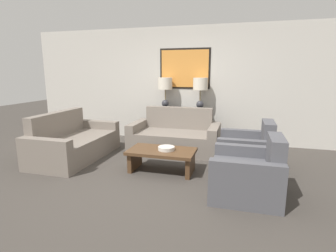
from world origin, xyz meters
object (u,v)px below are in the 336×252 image
object	(u,v)px
couch_by_side	(74,143)
coffee_table	(162,156)
console_table	(182,126)
armchair_near_camera	(248,175)
table_lamp_left	(165,87)
armchair_near_back_wall	(247,152)
decorative_bowl	(166,148)
couch_by_back_wall	(175,137)
table_lamp_right	(200,87)

from	to	relation	value
couch_by_side	coffee_table	distance (m)	1.86
console_table	armchair_near_camera	world-z (taller)	armchair_near_camera
coffee_table	table_lamp_left	bearing A→B (deg)	104.52
console_table	armchair_near_back_wall	size ratio (longest dim) A/B	1.40
couch_by_side	decorative_bowl	distance (m)	1.93
couch_by_side	armchair_near_camera	xyz separation A→B (m)	(3.20, -0.76, 0.00)
table_lamp_left	couch_by_back_wall	size ratio (longest dim) A/B	0.38
table_lamp_right	decorative_bowl	bearing A→B (deg)	-97.42
console_table	armchair_near_camera	xyz separation A→B (m)	(1.44, -2.43, -0.11)
couch_by_side	coffee_table	bearing A→B (deg)	-7.18
console_table	table_lamp_left	size ratio (longest dim) A/B	1.78
table_lamp_left	armchair_near_camera	size ratio (longest dim) A/B	0.79
coffee_table	couch_by_back_wall	bearing A→B (deg)	93.93
couch_by_back_wall	couch_by_side	world-z (taller)	same
table_lamp_left	couch_by_side	xyz separation A→B (m)	(-1.35, -1.66, -1.01)
table_lamp_left	decorative_bowl	xyz separation A→B (m)	(0.57, -1.89, -0.89)
coffee_table	couch_by_side	bearing A→B (deg)	172.82
couch_by_back_wall	console_table	bearing A→B (deg)	90.00
table_lamp_right	coffee_table	size ratio (longest dim) A/B	0.64
coffee_table	armchair_near_back_wall	world-z (taller)	armchair_near_back_wall
table_lamp_right	armchair_near_back_wall	distance (m)	1.99
decorative_bowl	table_lamp_left	bearing A→B (deg)	106.70
couch_by_side	armchair_near_camera	size ratio (longest dim) A/B	2.05
coffee_table	armchair_near_back_wall	bearing A→B (deg)	21.40
decorative_bowl	armchair_near_back_wall	size ratio (longest dim) A/B	0.31
couch_by_back_wall	armchair_near_camera	size ratio (longest dim) A/B	2.05
coffee_table	armchair_near_back_wall	xyz separation A→B (m)	(1.36, 0.53, 0.01)
couch_by_back_wall	decorative_bowl	bearing A→B (deg)	-82.55
console_table	coffee_table	distance (m)	1.90
couch_by_side	console_table	bearing A→B (deg)	43.43
decorative_bowl	console_table	bearing A→B (deg)	94.85
couch_by_back_wall	armchair_near_camera	distance (m)	2.28
table_lamp_left	armchair_near_camera	distance (m)	3.21
console_table	armchair_near_back_wall	xyz separation A→B (m)	(1.44, -1.37, -0.11)
coffee_table	armchair_near_camera	size ratio (longest dim) A/B	1.23
console_table	decorative_bowl	xyz separation A→B (m)	(0.16, -1.89, 0.00)
armchair_near_back_wall	armchair_near_camera	bearing A→B (deg)	-90.00
table_lamp_right	couch_by_side	world-z (taller)	table_lamp_right
armchair_near_camera	table_lamp_right	bearing A→B (deg)	113.07
table_lamp_right	armchair_near_camera	bearing A→B (deg)	-66.93
console_table	couch_by_side	bearing A→B (deg)	-136.57
table_lamp_left	decorative_bowl	bearing A→B (deg)	-73.30
couch_by_side	armchair_near_camera	world-z (taller)	couch_by_side
table_lamp_left	coffee_table	distance (m)	2.21
table_lamp_left	armchair_near_camera	world-z (taller)	table_lamp_left
table_lamp_right	armchair_near_camera	world-z (taller)	table_lamp_right
table_lamp_left	couch_by_back_wall	distance (m)	1.27
coffee_table	decorative_bowl	world-z (taller)	decorative_bowl
couch_by_back_wall	couch_by_side	distance (m)	2.02
console_table	couch_by_back_wall	distance (m)	0.67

